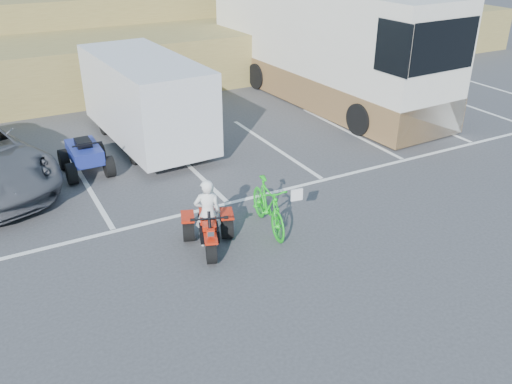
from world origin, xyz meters
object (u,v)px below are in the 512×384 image
quad_atv_green (136,139)px  rider (208,213)px  red_trike_atv (210,248)px  quad_atv_blue (88,172)px  rv_motorhome (321,51)px  cargo_trailer (145,98)px  green_dirt_bike (268,206)px

quad_atv_green → rider: bearing=-97.9°
red_trike_atv → quad_atv_blue: (-1.33, 4.92, 0.00)m
quad_atv_blue → quad_atv_green: 2.57m
rider → rv_motorhome: rv_motorhome is taller
rv_motorhome → cargo_trailer: bearing=-171.5°
red_trike_atv → green_dirt_bike: green_dirt_bike is taller
quad_atv_green → green_dirt_bike: bearing=-85.9°
rv_motorhome → quad_atv_green: bearing=-175.2°
green_dirt_bike → rv_motorhome: 9.99m
green_dirt_bike → rv_motorhome: size_ratio=0.17×
red_trike_atv → cargo_trailer: bearing=102.1°
rider → cargo_trailer: size_ratio=0.27×
quad_atv_blue → rider: bearing=-73.5°
green_dirt_bike → quad_atv_green: bearing=106.5°
quad_atv_green → red_trike_atv: bearing=-98.2°
rider → quad_atv_blue: bearing=-54.5°
rider → cargo_trailer: (0.75, 6.12, 0.63)m
red_trike_atv → quad_atv_blue: 5.09m
cargo_trailer → quad_atv_green: (-0.27, 0.43, -1.36)m
rider → cargo_trailer: bearing=-77.6°
rv_motorhome → quad_atv_blue: bearing=-166.1°
rider → red_trike_atv: bearing=90.0°
green_dirt_bike → cargo_trailer: bearing=104.6°
rider → cargo_trailer: cargo_trailer is taller
green_dirt_bike → cargo_trailer: (-0.62, 6.13, 0.81)m
quad_atv_blue → rv_motorhome: bearing=17.2°
green_dirt_bike → cargo_trailer: 6.21m
rv_motorhome → quad_atv_blue: size_ratio=7.08×
green_dirt_bike → red_trike_atv: bearing=-165.8°
green_dirt_bike → quad_atv_blue: (-2.76, 4.78, -0.55)m
red_trike_atv → rv_motorhome: 11.13m
red_trike_atv → quad_atv_green: size_ratio=1.03×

